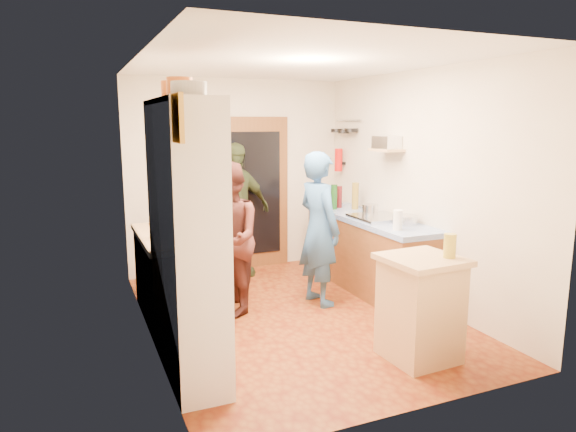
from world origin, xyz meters
TOP-DOWN VIEW (x-y plane):
  - floor at (0.00, 0.00)m, footprint 3.00×4.00m
  - ceiling at (0.00, 0.00)m, footprint 3.00×4.00m
  - wall_back at (0.00, 2.01)m, footprint 3.00×0.02m
  - wall_front at (0.00, -2.01)m, footprint 3.00×0.02m
  - wall_left at (-1.51, 0.00)m, footprint 0.02×4.00m
  - wall_right at (1.51, 0.00)m, footprint 0.02×4.00m
  - door_frame at (0.25, 1.97)m, footprint 0.95×0.06m
  - door_glass at (0.25, 1.94)m, footprint 0.70×0.02m
  - hutch_body at (-1.30, -0.80)m, footprint 0.40×1.20m
  - hutch_top_shelf at (-1.30, -0.80)m, footprint 0.40×1.14m
  - plate_stack at (-1.30, -1.07)m, footprint 0.25×0.25m
  - orange_pot_a at (-1.30, -0.76)m, footprint 0.20×0.20m
  - orange_pot_b at (-1.30, -0.44)m, footprint 0.17×0.17m
  - left_counter_base at (-1.20, 0.45)m, footprint 0.60×1.40m
  - left_counter_top at (-1.20, 0.45)m, footprint 0.64×1.44m
  - toaster at (-1.15, 0.00)m, footprint 0.27×0.22m
  - kettle at (-1.25, 0.27)m, footprint 0.19×0.19m
  - orange_bowl at (-1.12, 0.66)m, footprint 0.23×0.23m
  - chopping_board at (-1.18, 1.01)m, footprint 0.31×0.23m
  - right_counter_base at (1.20, 0.50)m, footprint 0.60×2.20m
  - right_counter_top at (1.20, 0.50)m, footprint 0.62×2.22m
  - hob at (1.20, 0.32)m, footprint 0.55×0.58m
  - pot_on_hob at (1.15, 0.42)m, footprint 0.19×0.19m
  - bottle_a at (1.05, 1.15)m, footprint 0.10×0.10m
  - bottle_b at (1.18, 1.24)m, footprint 0.08×0.08m
  - bottle_c at (1.31, 1.04)m, footprint 0.11×0.11m
  - paper_towel at (1.05, -0.29)m, footprint 0.12×0.12m
  - mixing_bowl at (1.30, -0.07)m, footprint 0.31×0.31m
  - island_base at (0.58, -1.33)m, footprint 0.58×0.58m
  - island_top at (0.58, -1.33)m, footprint 0.65×0.65m
  - cutting_board at (0.53, -1.28)m, footprint 0.37×0.30m
  - oil_jar at (0.77, -1.43)m, footprint 0.11×0.11m
  - pan_rail at (1.46, 1.52)m, footprint 0.02×0.65m
  - pan_hang_a at (1.40, 1.35)m, footprint 0.18×0.18m
  - pan_hang_b at (1.40, 1.55)m, footprint 0.16×0.16m
  - pan_hang_c at (1.40, 1.75)m, footprint 0.17×0.17m
  - wall_shelf at (1.37, 0.45)m, footprint 0.26×0.42m
  - radio at (1.37, 0.45)m, footprint 0.25×0.32m
  - ext_bracket at (1.47, 1.70)m, footprint 0.06×0.10m
  - fire_extinguisher at (1.41, 1.70)m, footprint 0.11×0.11m
  - picture_frame at (-1.48, -1.55)m, footprint 0.03×0.25m
  - person_hob at (0.44, 0.25)m, footprint 0.51×0.68m
  - person_left at (-0.59, 0.41)m, footprint 0.65×0.82m
  - person_back at (-0.14, 1.65)m, footprint 1.10×0.63m

SIDE VIEW (x-z plane):
  - floor at x=0.00m, z-range -0.02..0.00m
  - right_counter_base at x=1.20m, z-range 0.00..0.84m
  - left_counter_base at x=-1.20m, z-range 0.00..0.85m
  - island_base at x=0.58m, z-range 0.00..0.86m
  - person_left at x=-0.59m, z-range 0.00..1.63m
  - person_hob at x=0.44m, z-range 0.00..1.72m
  - right_counter_top at x=1.20m, z-range 0.84..0.90m
  - left_counter_top at x=-1.20m, z-range 0.85..0.90m
  - island_top at x=0.58m, z-range 0.86..0.91m
  - person_back at x=-0.14m, z-range 0.00..1.77m
  - cutting_board at x=0.53m, z-range 0.89..0.91m
  - chopping_board at x=-1.18m, z-range 0.90..0.92m
  - hob at x=1.20m, z-range 0.90..0.94m
  - orange_bowl at x=-1.12m, z-range 0.90..0.98m
  - mixing_bowl at x=1.30m, z-range 0.90..1.01m
  - toaster at x=-1.15m, z-range 0.90..1.07m
  - kettle at x=-1.25m, z-range 0.90..1.08m
  - pot_on_hob at x=1.15m, z-range 0.94..1.06m
  - paper_towel at x=1.05m, z-range 0.90..1.11m
  - oil_jar at x=0.77m, z-range 0.91..1.11m
  - bottle_b at x=1.18m, z-range 0.90..1.19m
  - door_frame at x=0.25m, z-range 0.00..2.10m
  - door_glass at x=0.25m, z-range 0.20..1.90m
  - bottle_a at x=1.05m, z-range 0.90..1.23m
  - bottle_c at x=1.31m, z-range 0.90..1.25m
  - hutch_body at x=-1.30m, z-range 0.00..2.20m
  - wall_back at x=0.00m, z-range 0.00..2.60m
  - wall_front at x=0.00m, z-range 0.00..2.60m
  - wall_left at x=-1.51m, z-range 0.00..2.60m
  - wall_right at x=1.51m, z-range 0.00..2.60m
  - ext_bracket at x=1.47m, z-range 1.43..1.47m
  - fire_extinguisher at x=1.41m, z-range 1.34..1.66m
  - wall_shelf at x=1.37m, z-range 1.69..1.71m
  - radio at x=1.37m, z-range 1.72..1.86m
  - pan_hang_b at x=1.40m, z-range 1.88..1.92m
  - pan_hang_c at x=1.40m, z-range 1.89..1.93m
  - pan_hang_a at x=1.40m, z-range 1.90..1.94m
  - pan_rail at x=1.46m, z-range 2.04..2.06m
  - picture_frame at x=-1.48m, z-range 1.90..2.20m
  - hutch_top_shelf at x=-1.30m, z-range 2.16..2.20m
  - plate_stack at x=-1.30m, z-range 2.20..2.30m
  - orange_pot_b at x=-1.30m, z-range 2.20..2.35m
  - orange_pot_a at x=-1.30m, z-range 2.20..2.36m
  - ceiling at x=0.00m, z-range 2.60..2.62m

